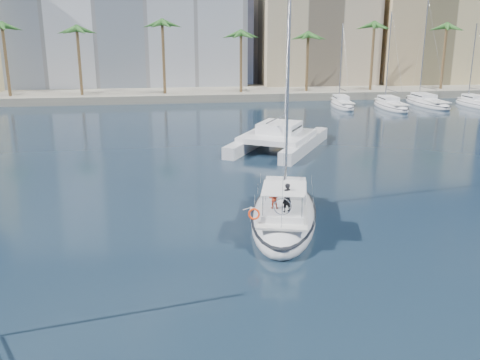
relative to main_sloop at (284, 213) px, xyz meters
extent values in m
plane|color=black|center=(-1.48, -2.43, -0.54)|extent=(160.00, 160.00, 0.00)
cube|color=gray|center=(-1.48, 58.57, 0.06)|extent=(120.00, 14.00, 1.20)
cube|color=silver|center=(-13.48, 70.57, 13.46)|extent=(42.00, 16.00, 28.00)
cube|color=tan|center=(20.52, 67.57, 9.46)|extent=(20.00, 14.00, 20.00)
cube|color=tan|center=(40.52, 65.57, 8.46)|extent=(18.00, 12.00, 18.00)
cylinder|color=brown|center=(-1.48, 54.57, 4.71)|extent=(0.44, 0.44, 10.50)
sphere|color=#2B5E22|center=(-1.48, 54.57, 9.96)|extent=(3.60, 3.60, 3.60)
cylinder|color=brown|center=(32.52, 54.57, 4.71)|extent=(0.44, 0.44, 10.50)
sphere|color=#2B5E22|center=(32.52, 54.57, 9.96)|extent=(3.60, 3.60, 3.60)
ellipsoid|color=silver|center=(0.00, 0.00, -0.17)|extent=(6.63, 12.47, 2.47)
ellipsoid|color=black|center=(0.00, 0.00, 0.18)|extent=(6.69, 12.59, 0.18)
cube|color=silver|center=(-0.06, -0.22, 0.76)|extent=(4.83, 9.31, 0.12)
cube|color=white|center=(0.29, 1.11, 1.12)|extent=(3.44, 4.40, 0.60)
cube|color=black|center=(0.29, 1.11, 1.14)|extent=(3.34, 3.96, 0.14)
cylinder|color=#B7BABF|center=(0.63, 2.44, 8.62)|extent=(0.15, 0.15, 15.60)
cylinder|color=#B7BABF|center=(0.03, 0.11, 2.32)|extent=(1.30, 4.68, 0.11)
cube|color=white|center=(-0.62, -2.43, 1.00)|extent=(2.93, 3.44, 0.36)
cube|color=silver|center=(-0.65, -2.55, 2.37)|extent=(2.93, 3.44, 0.04)
torus|color=silver|center=(-0.91, -3.54, 1.67)|extent=(0.94, 0.29, 0.96)
torus|color=#FE3A0D|center=(-2.43, -3.62, 1.37)|extent=(0.66, 0.35, 0.64)
imported|color=black|center=(-0.56, -3.00, 1.98)|extent=(0.69, 0.59, 1.60)
imported|color=#AD321A|center=(-1.13, -2.31, 1.75)|extent=(0.66, 0.57, 1.14)
cube|color=silver|center=(1.70, 21.01, 0.01)|extent=(7.49, 11.58, 1.10)
cube|color=silver|center=(6.15, 18.39, 0.01)|extent=(7.49, 11.58, 1.10)
cube|color=white|center=(3.60, 19.15, 0.76)|extent=(8.52, 8.96, 0.50)
cube|color=white|center=(3.93, 19.70, 1.46)|extent=(4.95, 5.07, 1.00)
cube|color=black|center=(3.93, 19.70, 1.51)|extent=(4.71, 4.64, 0.18)
cylinder|color=#B7BABF|center=(4.89, 21.35, 9.45)|extent=(0.18, 0.18, 16.97)
ellipsoid|color=silver|center=(-1.93, 0.19, 0.30)|extent=(0.22, 0.42, 0.20)
sphere|color=silver|center=(-1.93, 0.39, 0.32)|extent=(0.11, 0.11, 0.11)
cube|color=gray|center=(-2.23, 0.19, 0.33)|extent=(0.48, 0.17, 0.11)
cube|color=gray|center=(-1.63, 0.19, 0.33)|extent=(0.48, 0.17, 0.11)
camera|label=1|loc=(-6.84, -29.52, 10.85)|focal=40.00mm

